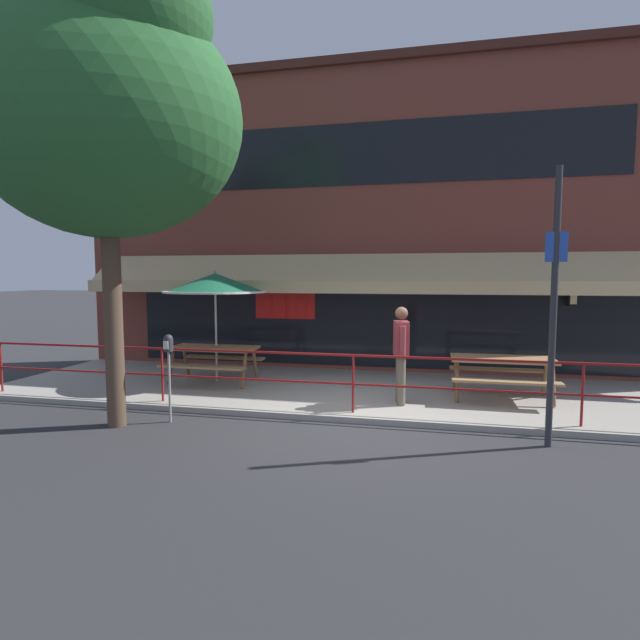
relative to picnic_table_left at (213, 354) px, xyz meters
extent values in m
plane|color=#2D2D30|center=(3.20, -1.92, -0.71)|extent=(120.00, 120.00, 0.00)
cube|color=#9E998E|center=(3.20, 0.08, -0.66)|extent=(15.00, 4.00, 0.10)
cube|color=brown|center=(3.20, 2.33, 2.86)|extent=(15.00, 0.50, 7.13)
cube|color=black|center=(3.20, 2.07, 4.43)|extent=(10.50, 0.02, 1.40)
cube|color=#46211B|center=(3.20, 2.27, 6.52)|extent=(15.00, 0.62, 0.20)
cube|color=black|center=(3.20, 2.07, 0.64)|extent=(12.00, 0.02, 2.30)
cube|color=red|center=(0.95, 2.05, 0.94)|extent=(1.50, 0.02, 0.70)
cube|color=tan|center=(3.20, 1.53, 1.79)|extent=(13.80, 0.92, 0.70)
cube|color=tan|center=(3.20, 1.02, 1.39)|extent=(13.80, 0.08, 0.28)
cube|color=black|center=(7.33, 1.94, 1.32)|extent=(0.04, 0.28, 0.04)
cube|color=black|center=(7.33, 1.80, 1.14)|extent=(0.18, 0.18, 0.28)
cube|color=beige|center=(7.33, 1.80, 1.14)|extent=(0.13, 0.19, 0.20)
cylinder|color=maroon|center=(-3.70, -1.62, -0.13)|extent=(0.04, 0.04, 0.95)
cylinder|color=maroon|center=(-0.25, -1.62, -0.13)|extent=(0.04, 0.04, 0.95)
cylinder|color=maroon|center=(3.20, -1.62, -0.13)|extent=(0.04, 0.04, 0.95)
cylinder|color=maroon|center=(6.65, -1.62, -0.13)|extent=(0.04, 0.04, 0.95)
cube|color=maroon|center=(3.20, -1.62, 0.34)|extent=(13.80, 0.04, 0.04)
cube|color=maroon|center=(3.20, -1.62, -0.13)|extent=(13.80, 0.03, 0.03)
cube|color=#997047|center=(0.00, 0.00, 0.13)|extent=(1.80, 0.80, 0.05)
cube|color=#997047|center=(0.00, -0.58, -0.17)|extent=(1.80, 0.26, 0.04)
cube|color=#997047|center=(0.00, 0.58, -0.17)|extent=(1.80, 0.26, 0.04)
cylinder|color=brown|center=(0.80, -0.32, -0.24)|extent=(0.07, 0.30, 0.73)
cylinder|color=brown|center=(0.80, 0.32, -0.24)|extent=(0.07, 0.30, 0.73)
cylinder|color=brown|center=(-0.80, -0.32, -0.24)|extent=(0.07, 0.30, 0.73)
cylinder|color=brown|center=(-0.80, 0.32, -0.24)|extent=(0.07, 0.30, 0.73)
cube|color=#997047|center=(5.71, -0.14, 0.13)|extent=(1.80, 0.80, 0.05)
cube|color=#997047|center=(5.71, -0.72, -0.17)|extent=(1.80, 0.26, 0.04)
cube|color=#997047|center=(5.71, 0.44, -0.17)|extent=(1.80, 0.26, 0.04)
cylinder|color=brown|center=(6.51, -0.46, -0.24)|extent=(0.07, 0.30, 0.73)
cylinder|color=brown|center=(6.51, 0.17, -0.24)|extent=(0.07, 0.30, 0.73)
cylinder|color=brown|center=(4.91, -0.46, -0.24)|extent=(0.07, 0.30, 0.73)
cylinder|color=brown|center=(4.91, 0.17, -0.24)|extent=(0.07, 0.30, 0.73)
cylinder|color=#B7B2A8|center=(0.00, 0.15, 0.54)|extent=(0.04, 0.04, 2.30)
cone|color=#1E6B47|center=(0.00, 0.15, 1.49)|extent=(2.10, 2.10, 0.40)
cylinder|color=white|center=(0.00, 0.15, 1.30)|extent=(2.14, 2.14, 0.04)
sphere|color=#B7B2A8|center=(0.00, 0.15, 1.73)|extent=(0.07, 0.07, 0.07)
cylinder|color=#665B4C|center=(3.91, -0.79, -0.18)|extent=(0.15, 0.15, 0.86)
cylinder|color=#665B4C|center=(3.95, -0.99, -0.18)|extent=(0.15, 0.15, 0.86)
cube|color=maroon|center=(3.93, -0.89, 0.55)|extent=(0.30, 0.43, 0.60)
cylinder|color=maroon|center=(3.89, -0.63, 0.52)|extent=(0.10, 0.10, 0.54)
cylinder|color=maroon|center=(3.98, -1.15, 0.52)|extent=(0.10, 0.10, 0.54)
sphere|color=brown|center=(3.93, -0.89, 0.99)|extent=(0.22, 0.22, 0.22)
cylinder|color=gray|center=(0.37, -2.46, -0.13)|extent=(0.04, 0.04, 1.15)
cylinder|color=#2D2D33|center=(0.37, -2.46, 0.54)|extent=(0.15, 0.15, 0.20)
sphere|color=#2D2D33|center=(0.37, -2.46, 0.64)|extent=(0.14, 0.14, 0.14)
cube|color=silver|center=(0.37, -2.54, 0.55)|extent=(0.08, 0.01, 0.13)
cylinder|color=#2D2D33|center=(6.04, -2.37, 1.19)|extent=(0.09, 0.09, 3.79)
cube|color=blue|center=(6.04, -2.39, 2.02)|extent=(0.28, 0.02, 0.40)
cylinder|color=brown|center=(-0.35, -2.82, 0.95)|extent=(0.28, 0.28, 3.32)
ellipsoid|color=#28602D|center=(-0.35, -2.82, 3.94)|extent=(4.09, 3.68, 3.47)
ellipsoid|color=#28602D|center=(0.26, -3.22, 5.17)|extent=(2.45, 2.25, 2.25)
camera|label=1|loc=(4.43, -9.58, 1.65)|focal=28.00mm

